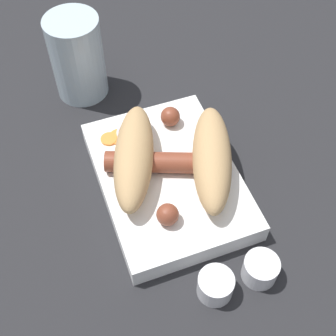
% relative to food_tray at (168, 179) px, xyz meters
% --- Properties ---
extents(ground_plane, '(3.00, 3.00, 0.00)m').
position_rel_food_tray_xyz_m(ground_plane, '(0.00, 0.00, -0.02)').
color(ground_plane, '#232326').
extents(food_tray, '(0.24, 0.18, 0.03)m').
position_rel_food_tray_xyz_m(food_tray, '(0.00, 0.00, 0.00)').
color(food_tray, white).
rests_on(food_tray, ground_plane).
extents(bread_roll, '(0.21, 0.20, 0.05)m').
position_rel_food_tray_xyz_m(bread_roll, '(0.00, -0.01, 0.04)').
color(bread_roll, tan).
rests_on(bread_roll, food_tray).
extents(sausage, '(0.18, 0.16, 0.03)m').
position_rel_food_tray_xyz_m(sausage, '(0.01, -0.00, 0.03)').
color(sausage, brown).
rests_on(sausage, food_tray).
extents(pickled_veggies, '(0.07, 0.06, 0.00)m').
position_rel_food_tray_xyz_m(pickled_veggies, '(0.07, 0.04, 0.02)').
color(pickled_veggies, orange).
rests_on(pickled_veggies, food_tray).
extents(condiment_cup_near, '(0.04, 0.04, 0.03)m').
position_rel_food_tray_xyz_m(condiment_cup_near, '(-0.16, -0.00, -0.00)').
color(condiment_cup_near, white).
rests_on(condiment_cup_near, ground_plane).
extents(condiment_cup_far, '(0.04, 0.04, 0.03)m').
position_rel_food_tray_xyz_m(condiment_cup_far, '(-0.16, -0.06, -0.00)').
color(condiment_cup_far, white).
rests_on(condiment_cup_far, ground_plane).
extents(drink_glass, '(0.08, 0.08, 0.13)m').
position_rel_food_tray_xyz_m(drink_glass, '(0.22, 0.06, 0.05)').
color(drink_glass, silver).
rests_on(drink_glass, ground_plane).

